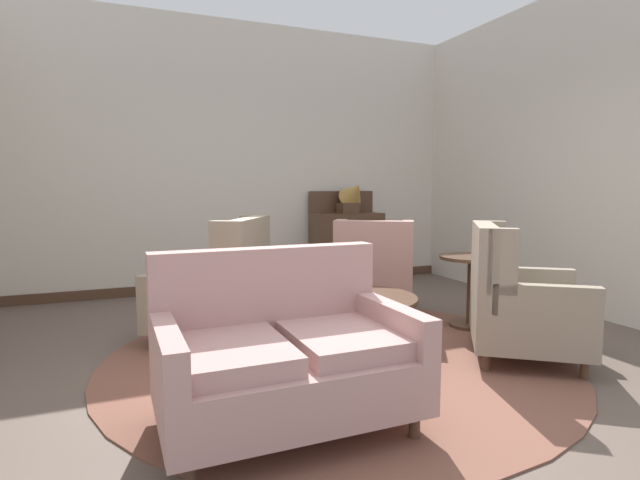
{
  "coord_description": "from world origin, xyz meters",
  "views": [
    {
      "loc": [
        -1.55,
        -3.1,
        1.32
      ],
      "look_at": [
        0.07,
        0.8,
        0.86
      ],
      "focal_mm": 27.85,
      "sensor_mm": 36.0,
      "label": 1
    }
  ],
  "objects_px": {
    "porcelain_vase": "(362,276)",
    "settee": "(284,355)",
    "sideboard": "(347,244)",
    "armchair_near_sideboard": "(375,276)",
    "gramophone": "(353,195)",
    "side_table": "(471,284)",
    "coffee_table": "(354,306)",
    "armchair_near_window": "(219,290)",
    "armchair_far_left": "(517,303)"
  },
  "relations": [
    {
      "from": "porcelain_vase",
      "to": "side_table",
      "type": "relative_size",
      "value": 0.52
    },
    {
      "from": "armchair_near_sideboard",
      "to": "side_table",
      "type": "bearing_deg",
      "value": 167.23
    },
    {
      "from": "coffee_table",
      "to": "gramophone",
      "type": "distance_m",
      "value": 2.98
    },
    {
      "from": "armchair_near_window",
      "to": "armchair_far_left",
      "type": "distance_m",
      "value": 2.41
    },
    {
      "from": "sideboard",
      "to": "gramophone",
      "type": "distance_m",
      "value": 0.67
    },
    {
      "from": "armchair_far_left",
      "to": "coffee_table",
      "type": "bearing_deg",
      "value": 100.45
    },
    {
      "from": "porcelain_vase",
      "to": "settee",
      "type": "bearing_deg",
      "value": -137.06
    },
    {
      "from": "porcelain_vase",
      "to": "armchair_near_window",
      "type": "distance_m",
      "value": 1.28
    },
    {
      "from": "side_table",
      "to": "sideboard",
      "type": "distance_m",
      "value": 2.38
    },
    {
      "from": "side_table",
      "to": "sideboard",
      "type": "xyz_separation_m",
      "value": [
        -0.16,
        2.37,
        0.14
      ]
    },
    {
      "from": "armchair_near_window",
      "to": "armchair_near_sideboard",
      "type": "height_order",
      "value": "armchair_near_window"
    },
    {
      "from": "settee",
      "to": "gramophone",
      "type": "bearing_deg",
      "value": 58.06
    },
    {
      "from": "armchair_near_sideboard",
      "to": "sideboard",
      "type": "relative_size",
      "value": 0.9
    },
    {
      "from": "side_table",
      "to": "porcelain_vase",
      "type": "bearing_deg",
      "value": -165.95
    },
    {
      "from": "settee",
      "to": "coffee_table",
      "type": "bearing_deg",
      "value": 45.15
    },
    {
      "from": "coffee_table",
      "to": "settee",
      "type": "xyz_separation_m",
      "value": [
        -0.87,
        -0.88,
        0.0
      ]
    },
    {
      "from": "coffee_table",
      "to": "sideboard",
      "type": "bearing_deg",
      "value": 65.67
    },
    {
      "from": "settee",
      "to": "sideboard",
      "type": "distance_m",
      "value": 4.11
    },
    {
      "from": "armchair_near_sideboard",
      "to": "armchair_near_window",
      "type": "bearing_deg",
      "value": 38.62
    },
    {
      "from": "settee",
      "to": "gramophone",
      "type": "relative_size",
      "value": 2.68
    },
    {
      "from": "sideboard",
      "to": "armchair_near_sideboard",
      "type": "bearing_deg",
      "value": -106.17
    },
    {
      "from": "coffee_table",
      "to": "side_table",
      "type": "distance_m",
      "value": 1.39
    },
    {
      "from": "porcelain_vase",
      "to": "settee",
      "type": "height_order",
      "value": "settee"
    },
    {
      "from": "porcelain_vase",
      "to": "settee",
      "type": "distance_m",
      "value": 1.27
    },
    {
      "from": "sideboard",
      "to": "gramophone",
      "type": "xyz_separation_m",
      "value": [
        0.05,
        -0.09,
        0.66
      ]
    },
    {
      "from": "coffee_table",
      "to": "gramophone",
      "type": "relative_size",
      "value": 1.92
    },
    {
      "from": "coffee_table",
      "to": "armchair_far_left",
      "type": "relative_size",
      "value": 0.84
    },
    {
      "from": "gramophone",
      "to": "porcelain_vase",
      "type": "bearing_deg",
      "value": -114.8
    },
    {
      "from": "armchair_far_left",
      "to": "sideboard",
      "type": "relative_size",
      "value": 0.92
    },
    {
      "from": "gramophone",
      "to": "settee",
      "type": "bearing_deg",
      "value": -121.48
    },
    {
      "from": "coffee_table",
      "to": "armchair_far_left",
      "type": "bearing_deg",
      "value": -25.9
    },
    {
      "from": "porcelain_vase",
      "to": "sideboard",
      "type": "xyz_separation_m",
      "value": [
        1.16,
        2.7,
        -0.09
      ]
    },
    {
      "from": "gramophone",
      "to": "armchair_far_left",
      "type": "bearing_deg",
      "value": -92.6
    },
    {
      "from": "armchair_near_sideboard",
      "to": "side_table",
      "type": "distance_m",
      "value": 0.93
    },
    {
      "from": "sideboard",
      "to": "settee",
      "type": "bearing_deg",
      "value": -120.26
    },
    {
      "from": "settee",
      "to": "side_table",
      "type": "relative_size",
      "value": 2.0
    },
    {
      "from": "coffee_table",
      "to": "side_table",
      "type": "xyz_separation_m",
      "value": [
        1.36,
        0.29,
        0.02
      ]
    },
    {
      "from": "armchair_far_left",
      "to": "sideboard",
      "type": "bearing_deg",
      "value": 34.68
    },
    {
      "from": "coffee_table",
      "to": "porcelain_vase",
      "type": "bearing_deg",
      "value": -37.0
    },
    {
      "from": "armchair_near_window",
      "to": "gramophone",
      "type": "relative_size",
      "value": 2.35
    },
    {
      "from": "settee",
      "to": "armchair_near_window",
      "type": "height_order",
      "value": "armchair_near_window"
    },
    {
      "from": "armchair_far_left",
      "to": "side_table",
      "type": "xyz_separation_m",
      "value": [
        0.25,
        0.83,
        -0.03
      ]
    },
    {
      "from": "armchair_near_sideboard",
      "to": "gramophone",
      "type": "relative_size",
      "value": 2.25
    },
    {
      "from": "porcelain_vase",
      "to": "armchair_near_window",
      "type": "relative_size",
      "value": 0.3
    },
    {
      "from": "settee",
      "to": "sideboard",
      "type": "height_order",
      "value": "sideboard"
    },
    {
      "from": "armchair_near_sideboard",
      "to": "armchair_far_left",
      "type": "bearing_deg",
      "value": 137.94
    },
    {
      "from": "settee",
      "to": "armchair_near_sideboard",
      "type": "bearing_deg",
      "value": 49.07
    },
    {
      "from": "coffee_table",
      "to": "settee",
      "type": "distance_m",
      "value": 1.24
    },
    {
      "from": "porcelain_vase",
      "to": "sideboard",
      "type": "relative_size",
      "value": 0.28
    },
    {
      "from": "porcelain_vase",
      "to": "gramophone",
      "type": "bearing_deg",
      "value": 65.2
    }
  ]
}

